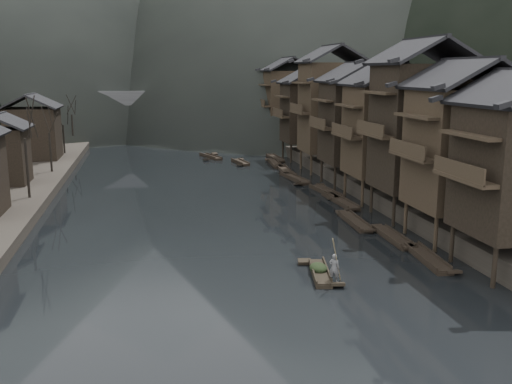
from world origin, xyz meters
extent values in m
plane|color=black|center=(0.00, 0.00, 0.00)|extent=(300.00, 300.00, 0.00)
cube|color=#2D2823|center=(35.00, 40.00, 0.90)|extent=(40.00, 200.00, 1.80)
cylinder|color=black|center=(14.20, -10.40, 1.30)|extent=(0.30, 0.30, 2.90)
cylinder|color=black|center=(14.20, -5.60, 1.30)|extent=(0.30, 0.30, 2.90)
cylinder|color=black|center=(16.95, -5.60, 1.30)|extent=(0.30, 0.30, 2.90)
cube|color=#33291C|center=(13.30, -8.00, 6.18)|extent=(1.20, 5.70, 0.25)
cylinder|color=#33291C|center=(14.20, -3.40, 1.30)|extent=(0.30, 0.30, 2.90)
cylinder|color=#33291C|center=(14.20, 1.40, 1.30)|extent=(0.30, 0.30, 2.90)
cylinder|color=#33291C|center=(16.95, -3.40, 1.30)|extent=(0.30, 0.30, 2.90)
cylinder|color=#33291C|center=(16.95, 1.40, 1.30)|extent=(0.30, 0.30, 2.90)
cube|color=#33291C|center=(17.30, -1.00, 6.96)|extent=(7.00, 6.00, 8.73)
cube|color=#33291C|center=(13.30, -1.00, 6.53)|extent=(1.20, 5.70, 0.25)
cylinder|color=black|center=(14.20, 3.60, 1.30)|extent=(0.30, 0.30, 2.90)
cylinder|color=black|center=(14.20, 8.40, 1.30)|extent=(0.30, 0.30, 2.90)
cylinder|color=black|center=(16.95, 3.60, 1.30)|extent=(0.30, 0.30, 2.90)
cylinder|color=black|center=(16.95, 8.40, 1.30)|extent=(0.30, 0.30, 2.90)
cube|color=black|center=(17.30, 6.00, 7.87)|extent=(7.00, 6.00, 10.53)
cube|color=#33291C|center=(13.30, 6.00, 7.34)|extent=(1.20, 5.70, 0.25)
cylinder|color=#33291C|center=(14.20, 10.60, 1.30)|extent=(0.30, 0.30, 2.90)
cylinder|color=#33291C|center=(14.20, 15.40, 1.30)|extent=(0.30, 0.30, 2.90)
cylinder|color=#33291C|center=(16.95, 10.60, 1.30)|extent=(0.30, 0.30, 2.90)
cylinder|color=#33291C|center=(16.95, 15.40, 1.30)|extent=(0.30, 0.30, 2.90)
cube|color=#33291C|center=(17.30, 13.00, 6.92)|extent=(7.00, 6.00, 8.64)
cube|color=#33291C|center=(13.30, 13.00, 6.49)|extent=(1.20, 5.70, 0.25)
cylinder|color=black|center=(14.20, 18.60, 1.30)|extent=(0.30, 0.30, 2.90)
cylinder|color=black|center=(14.20, 23.40, 1.30)|extent=(0.30, 0.30, 2.90)
cylinder|color=black|center=(16.95, 18.60, 1.30)|extent=(0.30, 0.30, 2.90)
cylinder|color=black|center=(16.95, 23.40, 1.30)|extent=(0.30, 0.30, 2.90)
cube|color=black|center=(17.30, 21.00, 7.00)|extent=(7.00, 6.00, 8.80)
cube|color=#33291C|center=(13.30, 21.00, 6.56)|extent=(1.20, 5.70, 0.25)
cylinder|color=#33291C|center=(14.20, 27.60, 1.30)|extent=(0.30, 0.30, 2.90)
cylinder|color=#33291C|center=(14.20, 32.40, 1.30)|extent=(0.30, 0.30, 2.90)
cylinder|color=#33291C|center=(16.95, 27.60, 1.30)|extent=(0.30, 0.30, 2.90)
cylinder|color=#33291C|center=(16.95, 32.40, 1.30)|extent=(0.30, 0.30, 2.90)
cube|color=#33291C|center=(17.30, 30.00, 8.08)|extent=(7.00, 6.00, 10.97)
cube|color=#33291C|center=(13.30, 30.00, 7.54)|extent=(1.20, 5.70, 0.25)
cylinder|color=black|center=(14.20, 37.60, 1.30)|extent=(0.30, 0.30, 2.90)
cylinder|color=black|center=(14.20, 42.40, 1.30)|extent=(0.30, 0.30, 2.90)
cylinder|color=black|center=(16.95, 37.60, 1.30)|extent=(0.30, 0.30, 2.90)
cylinder|color=black|center=(16.95, 42.40, 1.30)|extent=(0.30, 0.30, 2.90)
cube|color=black|center=(17.30, 40.00, 6.74)|extent=(7.00, 6.00, 8.28)
cube|color=#33291C|center=(13.30, 40.00, 6.32)|extent=(1.20, 5.70, 0.25)
cylinder|color=#33291C|center=(14.20, 49.60, 1.30)|extent=(0.30, 0.30, 2.90)
cylinder|color=#33291C|center=(14.20, 54.40, 1.30)|extent=(0.30, 0.30, 2.90)
cylinder|color=#33291C|center=(16.95, 49.60, 1.30)|extent=(0.30, 0.30, 2.90)
cylinder|color=#33291C|center=(16.95, 54.40, 1.30)|extent=(0.30, 0.30, 2.90)
cube|color=#33291C|center=(17.30, 52.00, 7.60)|extent=(7.00, 6.00, 10.00)
cube|color=#33291C|center=(13.30, 52.00, 7.10)|extent=(1.20, 5.70, 0.25)
cube|color=black|center=(-20.50, 24.00, 4.10)|extent=(5.00, 5.00, 5.80)
cube|color=black|center=(-20.50, 42.00, 4.60)|extent=(6.50, 6.50, 6.80)
cylinder|color=black|center=(-17.00, 16.31, 3.98)|extent=(0.24, 0.24, 5.56)
cylinder|color=black|center=(-17.00, 30.81, 3.51)|extent=(0.24, 0.24, 4.62)
cylinder|color=black|center=(-17.00, 46.61, 3.24)|extent=(0.24, 0.24, 4.07)
cylinder|color=black|center=(-17.00, 59.83, 3.49)|extent=(0.24, 0.24, 4.58)
cube|color=black|center=(12.76, -5.02, 0.15)|extent=(1.64, 6.21, 0.30)
cube|color=black|center=(12.76, -5.02, 0.33)|extent=(1.68, 6.09, 0.10)
cube|color=black|center=(12.50, -2.09, 0.29)|extent=(1.00, 0.84, 0.33)
cube|color=black|center=(13.02, -7.95, 0.29)|extent=(1.00, 0.84, 0.33)
cube|color=black|center=(12.54, 0.01, 0.15)|extent=(1.17, 5.91, 0.30)
cube|color=black|center=(12.54, 0.01, 0.33)|extent=(1.23, 5.80, 0.10)
cube|color=black|center=(12.51, 2.84, 0.29)|extent=(0.94, 0.74, 0.32)
cube|color=black|center=(12.58, -2.82, 0.29)|extent=(0.94, 0.74, 0.32)
cube|color=black|center=(11.32, 4.99, 0.15)|extent=(1.30, 6.15, 0.30)
cube|color=black|center=(11.32, 4.99, 0.33)|extent=(1.35, 6.02, 0.10)
cube|color=black|center=(11.23, 7.92, 0.29)|extent=(0.96, 0.79, 0.33)
cube|color=black|center=(11.42, 2.06, 0.29)|extent=(0.96, 0.79, 0.33)
cube|color=black|center=(12.69, 12.59, 0.15)|extent=(1.49, 7.53, 0.30)
cube|color=black|center=(12.69, 12.59, 0.33)|extent=(1.54, 7.38, 0.10)
cube|color=black|center=(12.88, 16.17, 0.29)|extent=(0.98, 0.96, 0.36)
cube|color=black|center=(12.50, 9.00, 0.29)|extent=(0.98, 0.96, 0.36)
cube|color=black|center=(12.74, 16.95, 0.15)|extent=(1.89, 6.85, 0.30)
cube|color=black|center=(12.74, 16.95, 0.33)|extent=(1.92, 6.72, 0.10)
cube|color=black|center=(13.13, 20.18, 0.29)|extent=(1.03, 0.94, 0.34)
cube|color=black|center=(12.36, 13.73, 0.29)|extent=(1.03, 0.94, 0.34)
cube|color=black|center=(11.41, 25.03, 0.15)|extent=(1.98, 7.21, 0.30)
cube|color=black|center=(11.41, 25.03, 0.33)|extent=(2.01, 7.07, 0.10)
cube|color=black|center=(11.84, 28.42, 0.29)|extent=(1.04, 0.98, 0.35)
cube|color=black|center=(10.99, 21.64, 0.29)|extent=(1.04, 0.98, 0.35)
cube|color=black|center=(11.60, 31.12, 0.15)|extent=(1.72, 7.13, 0.30)
cube|color=black|center=(11.60, 31.12, 0.33)|extent=(1.77, 6.99, 0.10)
cube|color=black|center=(11.30, 34.49, 0.29)|extent=(1.01, 0.95, 0.35)
cube|color=black|center=(11.90, 27.74, 0.29)|extent=(1.01, 0.95, 0.35)
cube|color=black|center=(11.58, 36.21, 0.15)|extent=(1.49, 6.85, 0.30)
cube|color=black|center=(11.58, 36.21, 0.33)|extent=(1.54, 6.71, 0.10)
cube|color=black|center=(11.39, 39.47, 0.29)|extent=(0.98, 0.89, 0.35)
cube|color=black|center=(11.77, 32.96, 0.29)|extent=(0.98, 0.89, 0.35)
cube|color=black|center=(12.67, 40.85, 0.15)|extent=(1.32, 6.90, 0.30)
cube|color=black|center=(12.67, 40.85, 0.33)|extent=(1.37, 6.77, 0.10)
cube|color=black|center=(12.78, 44.15, 0.29)|extent=(0.96, 0.87, 0.35)
cube|color=black|center=(12.56, 37.56, 0.29)|extent=(0.96, 0.87, 0.35)
cube|color=black|center=(12.30, 48.71, 0.15)|extent=(1.27, 6.26, 0.30)
cube|color=black|center=(12.30, 48.71, 0.33)|extent=(1.32, 6.14, 0.10)
cube|color=black|center=(12.22, 51.70, 0.29)|extent=(0.96, 0.79, 0.33)
cube|color=black|center=(12.38, 45.72, 0.29)|extent=(0.96, 0.79, 0.33)
cube|color=black|center=(12.31, 53.70, 0.15)|extent=(1.11, 5.97, 0.30)
cube|color=black|center=(12.31, 53.70, 0.33)|extent=(1.16, 5.85, 0.10)
cube|color=black|center=(12.31, 56.56, 0.29)|extent=(0.94, 0.74, 0.32)
cube|color=black|center=(12.32, 50.83, 0.29)|extent=(0.94, 0.74, 0.32)
cube|color=black|center=(7.10, 38.17, 0.15)|extent=(1.89, 5.13, 0.30)
cube|color=black|center=(7.10, 38.17, 0.33)|extent=(1.92, 5.04, 0.10)
cube|color=black|center=(7.54, 40.54, 0.29)|extent=(0.95, 0.77, 0.30)
cube|color=black|center=(6.66, 35.80, 0.29)|extent=(0.95, 0.77, 0.30)
cube|color=black|center=(3.65, 44.23, 0.15)|extent=(2.87, 5.97, 0.30)
cube|color=black|center=(3.65, 44.23, 0.33)|extent=(2.88, 5.87, 0.10)
cube|color=black|center=(4.58, 46.94, 0.29)|extent=(1.04, 0.97, 0.32)
cube|color=black|center=(2.73, 41.52, 0.29)|extent=(1.04, 0.97, 0.32)
cube|color=black|center=(3.91, 54.28, 0.15)|extent=(2.87, 4.61, 0.30)
cube|color=black|center=(3.91, 54.28, 0.33)|extent=(2.88, 4.55, 0.10)
cube|color=black|center=(2.96, 56.29, 0.29)|extent=(1.02, 0.89, 0.29)
cube|color=black|center=(4.85, 52.27, 0.29)|extent=(1.02, 0.89, 0.29)
cube|color=#4C4C4F|center=(0.00, 72.00, 7.20)|extent=(40.00, 6.00, 1.60)
cube|color=#4C4C4F|center=(0.00, 69.30, 8.50)|extent=(40.00, 0.50, 1.00)
cube|color=#4C4C4F|center=(0.00, 74.70, 8.50)|extent=(40.00, 0.50, 1.00)
cube|color=#4C4C4F|center=(-14.00, 72.00, 3.20)|extent=(3.20, 6.00, 6.40)
cube|color=#4C4C4F|center=(-4.50, 72.00, 3.20)|extent=(3.20, 6.00, 6.40)
cube|color=#4C4C4F|center=(4.50, 72.00, 3.20)|extent=(3.20, 6.00, 6.40)
cube|color=#4C4C4F|center=(14.00, 72.00, 3.20)|extent=(3.20, 6.00, 6.40)
cube|color=black|center=(4.76, -6.47, 0.15)|extent=(1.82, 4.71, 0.30)
cube|color=black|center=(4.76, -6.47, 0.33)|extent=(1.86, 4.63, 0.10)
cube|color=black|center=(4.36, -4.29, 0.29)|extent=(0.94, 0.72, 0.29)
cube|color=black|center=(5.17, -8.64, 0.29)|extent=(0.94, 0.72, 0.29)
ellipsoid|color=black|center=(4.72, -6.24, 0.77)|extent=(1.10, 1.44, 0.66)
imported|color=#605F62|center=(5.08, -8.19, 1.32)|extent=(0.76, 0.66, 1.76)
cylinder|color=#8C7A51|center=(5.28, -8.19, 4.09)|extent=(1.34, 1.76, 3.78)
camera|label=1|loc=(-5.64, -38.99, 12.57)|focal=40.00mm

